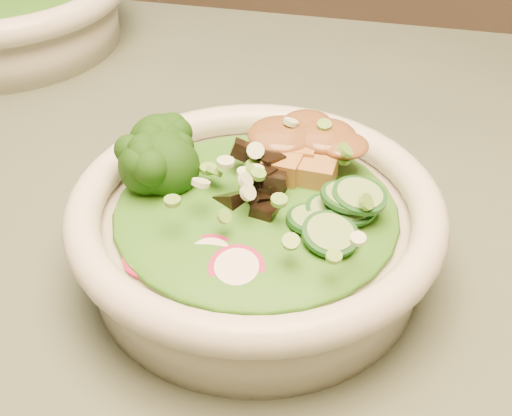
# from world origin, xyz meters

# --- Properties ---
(dining_table) EXTENTS (1.20, 0.80, 0.75)m
(dining_table) POSITION_xyz_m (0.00, 0.00, 0.64)
(dining_table) COLOR black
(dining_table) RESTS_ON ground
(salad_bowl) EXTENTS (0.24, 0.24, 0.07)m
(salad_bowl) POSITION_xyz_m (0.18, -0.04, 0.79)
(salad_bowl) COLOR silver
(salad_bowl) RESTS_ON dining_table
(lettuce_bed) EXTENTS (0.18, 0.18, 0.02)m
(lettuce_bed) POSITION_xyz_m (0.18, -0.04, 0.80)
(lettuce_bed) COLOR #2A5A13
(lettuce_bed) RESTS_ON salad_bowl
(broccoli_florets) EXTENTS (0.07, 0.06, 0.04)m
(broccoli_florets) POSITION_xyz_m (0.13, -0.02, 0.82)
(broccoli_florets) COLOR black
(broccoli_florets) RESTS_ON salad_bowl
(radish_slices) EXTENTS (0.10, 0.04, 0.02)m
(radish_slices) POSITION_xyz_m (0.17, -0.09, 0.81)
(radish_slices) COLOR maroon
(radish_slices) RESTS_ON salad_bowl
(cucumber_slices) EXTENTS (0.06, 0.06, 0.03)m
(cucumber_slices) POSITION_xyz_m (0.24, -0.05, 0.81)
(cucumber_slices) COLOR #81AC5F
(cucumber_slices) RESTS_ON salad_bowl
(mushroom_heap) EXTENTS (0.06, 0.06, 0.04)m
(mushroom_heap) POSITION_xyz_m (0.19, -0.03, 0.82)
(mushroom_heap) COLOR black
(mushroom_heap) RESTS_ON salad_bowl
(tofu_cubes) EXTENTS (0.08, 0.06, 0.03)m
(tofu_cubes) POSITION_xyz_m (0.20, 0.02, 0.81)
(tofu_cubes) COLOR #A46436
(tofu_cubes) RESTS_ON salad_bowl
(peanut_sauce) EXTENTS (0.06, 0.05, 0.01)m
(peanut_sauce) POSITION_xyz_m (0.20, 0.02, 0.83)
(peanut_sauce) COLOR brown
(peanut_sauce) RESTS_ON tofu_cubes
(scallion_garnish) EXTENTS (0.17, 0.17, 0.02)m
(scallion_garnish) POSITION_xyz_m (0.18, -0.04, 0.83)
(scallion_garnish) COLOR #609B36
(scallion_garnish) RESTS_ON salad_bowl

